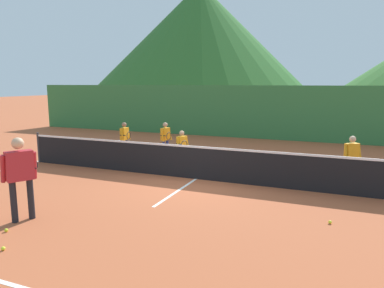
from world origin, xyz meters
name	(u,v)px	position (x,y,z in m)	size (l,w,h in m)	color
ground_plane	(196,179)	(0.00, 0.00, 0.00)	(120.00, 120.00, 0.00)	#B25633
line_baseline_far	(238,151)	(0.00, 4.68, 0.00)	(12.20, 0.08, 0.01)	white
line_sideline_west	(36,162)	(-6.10, 0.00, 0.00)	(0.08, 10.78, 0.01)	white
line_service_center	(196,179)	(0.00, 0.00, 0.00)	(0.08, 5.19, 0.01)	white
tennis_net	(196,162)	(0.00, 0.00, 0.50)	(11.95, 0.08, 1.05)	#333338
instructor	(20,171)	(-2.06, -4.26, 1.02)	(0.54, 0.84, 1.70)	black
student_0	(125,136)	(-3.67, 1.97, 0.78)	(0.44, 0.61, 1.30)	black
student_1	(166,136)	(-2.20, 2.45, 0.79)	(0.41, 0.67, 1.31)	navy
student_2	(182,145)	(-0.99, 1.24, 0.73)	(0.41, 0.67, 1.21)	silver
student_3	(352,155)	(4.11, 1.36, 0.79)	(0.50, 0.44, 1.31)	navy
tennis_ball_0	(3,249)	(-1.29, -5.40, 0.03)	(0.07, 0.07, 0.07)	yellow
tennis_ball_3	(6,230)	(-1.89, -4.83, 0.03)	(0.07, 0.07, 0.07)	yellow
tennis_ball_4	(330,222)	(3.69, -2.11, 0.03)	(0.07, 0.07, 0.07)	yellow
windscreen_fence	(258,112)	(0.00, 8.30, 1.32)	(26.85, 0.08, 2.64)	#33753D
hill_0	(200,42)	(-19.88, 51.53, 9.88)	(40.59, 40.59, 19.75)	#2D6628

